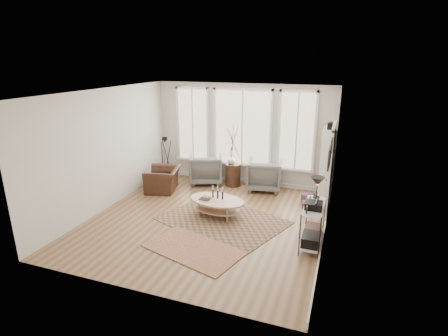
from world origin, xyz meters
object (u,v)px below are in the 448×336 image
at_px(coffee_table, 217,203).
at_px(armchair_right, 264,175).
at_px(side_table, 233,156).
at_px(armchair_left, 206,169).
at_px(low_shelf, 313,221).
at_px(bookcase, 327,164).
at_px(accent_chair, 163,179).

xyz_separation_m(coffee_table, armchair_right, (0.64, 2.11, 0.10)).
bearing_deg(armchair_right, coffee_table, 64.66).
relative_size(armchair_right, side_table, 0.52).
bearing_deg(armchair_left, low_shelf, 120.72).
xyz_separation_m(coffee_table, side_table, (-0.29, 2.10, 0.55)).
relative_size(bookcase, low_shelf, 1.58).
distance_m(armchair_right, side_table, 1.03).
height_order(bookcase, low_shelf, bookcase).
relative_size(bookcase, armchair_right, 2.17).
bearing_deg(armchair_left, accent_chair, 27.40).
relative_size(bookcase, accent_chair, 2.09).
bearing_deg(armchair_right, low_shelf, 112.39).
bearing_deg(accent_chair, low_shelf, 54.24).
relative_size(coffee_table, armchair_right, 1.52).
bearing_deg(side_table, accent_chair, -149.16).
xyz_separation_m(low_shelf, side_table, (-2.54, 2.67, 0.37)).
height_order(low_shelf, accent_chair, low_shelf).
bearing_deg(low_shelf, side_table, 133.55).
height_order(low_shelf, side_table, side_table).
bearing_deg(armchair_right, accent_chair, 12.99).
distance_m(bookcase, armchair_left, 3.47).
xyz_separation_m(coffee_table, armchair_left, (-1.13, 2.07, 0.10)).
height_order(coffee_table, accent_chair, accent_chair).
height_order(side_table, accent_chair, side_table).
bearing_deg(armchair_left, side_table, 160.52).
bearing_deg(side_table, coffee_table, -82.11).
relative_size(coffee_table, side_table, 0.78).
bearing_deg(low_shelf, coffee_table, 165.66).
distance_m(bookcase, armchair_right, 1.76).
distance_m(low_shelf, armchair_left, 4.29).
distance_m(armchair_left, accent_chair, 1.34).
height_order(bookcase, coffee_table, bookcase).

